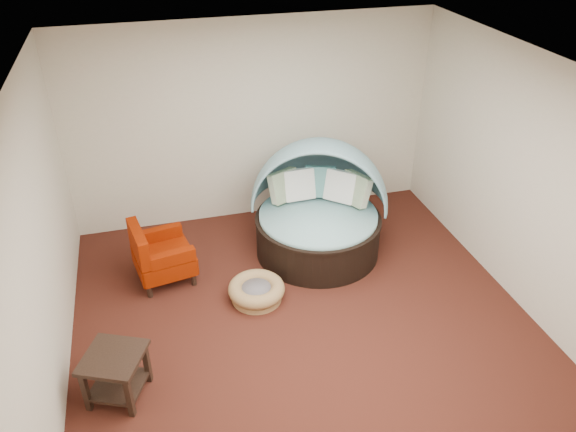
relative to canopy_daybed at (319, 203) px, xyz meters
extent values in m
plane|color=#471E14|center=(-0.59, -1.36, -0.69)|extent=(5.00, 5.00, 0.00)
plane|color=beige|center=(-0.59, 1.14, 0.71)|extent=(5.00, 0.00, 5.00)
plane|color=beige|center=(-0.59, -3.86, 0.71)|extent=(5.00, 0.00, 5.00)
plane|color=beige|center=(-3.09, -1.36, 0.71)|extent=(0.00, 5.00, 5.00)
plane|color=beige|center=(1.91, -1.36, 0.71)|extent=(0.00, 5.00, 5.00)
plane|color=white|center=(-0.59, -1.36, 2.11)|extent=(5.00, 5.00, 0.00)
cylinder|color=black|center=(-0.03, -0.09, -0.44)|extent=(2.05, 2.05, 0.49)
cylinder|color=black|center=(-0.03, -0.09, -0.18)|extent=(2.08, 2.08, 0.04)
cylinder|color=#97DCD6|center=(-0.03, -0.09, -0.15)|extent=(1.94, 1.94, 0.11)
cube|color=#315C37|center=(-0.37, 0.33, 0.12)|extent=(0.47, 0.38, 0.43)
cube|color=white|center=(-0.17, 0.32, 0.12)|extent=(0.42, 0.25, 0.43)
cube|color=#5A9C9C|center=(0.12, 0.32, 0.12)|extent=(0.46, 0.36, 0.43)
cube|color=white|center=(0.34, 0.13, 0.12)|extent=(0.46, 0.45, 0.43)
cube|color=#315C37|center=(0.50, 0.01, 0.12)|extent=(0.38, 0.47, 0.43)
cylinder|color=#9C7847|center=(-1.02, -0.84, -0.65)|extent=(0.59, 0.59, 0.07)
torus|color=#9C7847|center=(-1.02, -0.84, -0.54)|extent=(0.67, 0.67, 0.17)
cylinder|color=slate|center=(-1.02, -0.84, -0.56)|extent=(0.40, 0.40, 0.10)
cylinder|color=black|center=(-2.23, -0.47, -0.61)|extent=(0.07, 0.07, 0.16)
cylinder|color=black|center=(-2.32, 0.06, -0.61)|extent=(0.07, 0.07, 0.16)
cylinder|color=black|center=(-1.70, -0.37, -0.61)|extent=(0.07, 0.07, 0.16)
cylinder|color=black|center=(-1.79, 0.16, -0.61)|extent=(0.07, 0.07, 0.16)
cube|color=#821B00|center=(-2.01, -0.15, -0.41)|extent=(0.78, 0.78, 0.23)
cube|color=#821B00|center=(-2.27, -0.20, -0.10)|extent=(0.24, 0.68, 0.39)
cube|color=#821B00|center=(-1.92, -0.43, -0.21)|extent=(0.55, 0.20, 0.16)
cube|color=#821B00|center=(-2.02, 0.14, -0.21)|extent=(0.55, 0.20, 0.16)
cube|color=black|center=(-2.59, -1.88, -0.20)|extent=(0.70, 0.70, 0.04)
cube|color=black|center=(-2.59, -1.88, -0.56)|extent=(0.62, 0.62, 0.03)
cube|color=black|center=(-2.87, -1.98, -0.45)|extent=(0.07, 0.07, 0.47)
cube|color=black|center=(-2.70, -1.60, -0.45)|extent=(0.07, 0.07, 0.47)
cube|color=black|center=(-2.49, -2.16, -0.45)|extent=(0.07, 0.07, 0.47)
cube|color=black|center=(-2.31, -1.78, -0.45)|extent=(0.07, 0.07, 0.47)
camera|label=1|loc=(-2.01, -5.89, 3.60)|focal=35.00mm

